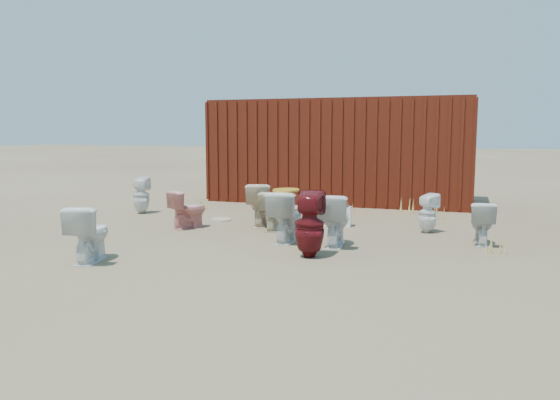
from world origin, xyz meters
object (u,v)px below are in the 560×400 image
(toilet_front_a, at_px, (89,233))
(toilet_front_e, at_px, (482,223))
(shipping_container, at_px, (342,151))
(toilet_back_e, at_px, (427,213))
(toilet_front_maroon, at_px, (310,224))
(toilet_front_pink, at_px, (188,209))
(toilet_back_a, at_px, (141,195))
(toilet_back_beige_left, at_px, (260,204))
(toilet_back_beige_right, at_px, (275,211))
(toilet_back_yellowlid, at_px, (286,216))
(toilet_front_c, at_px, (335,220))
(loose_tank, at_px, (337,216))

(toilet_front_a, relative_size, toilet_front_e, 1.14)
(shipping_container, relative_size, toilet_back_e, 9.19)
(toilet_front_maroon, xyz_separation_m, toilet_front_e, (2.18, 1.62, -0.12))
(shipping_container, distance_m, toilet_front_e, 5.53)
(toilet_front_pink, bearing_deg, toilet_back_a, -6.08)
(toilet_back_beige_left, distance_m, toilet_back_beige_right, 0.54)
(toilet_back_beige_right, bearing_deg, toilet_back_yellowlid, 121.52)
(toilet_back_beige_left, bearing_deg, toilet_front_maroon, 111.34)
(toilet_back_a, distance_m, toilet_back_beige_left, 2.87)
(toilet_front_pink, height_order, toilet_front_c, toilet_front_c)
(toilet_front_pink, relative_size, toilet_back_a, 0.89)
(toilet_front_c, xyz_separation_m, toilet_back_beige_left, (-1.66, 1.28, -0.00))
(toilet_front_pink, relative_size, toilet_front_maroon, 0.75)
(toilet_back_yellowlid, bearing_deg, toilet_front_e, -166.21)
(toilet_back_beige_right, relative_size, toilet_back_e, 1.02)
(toilet_front_pink, relative_size, toilet_back_yellowlid, 0.85)
(shipping_container, bearing_deg, toilet_front_c, -78.48)
(shipping_container, bearing_deg, toilet_back_yellowlid, -86.58)
(toilet_front_maroon, height_order, toilet_back_beige_left, toilet_front_maroon)
(toilet_front_a, xyz_separation_m, toilet_front_c, (2.75, 1.96, 0.02))
(toilet_front_c, relative_size, toilet_back_beige_left, 1.01)
(shipping_container, bearing_deg, toilet_front_e, -55.24)
(toilet_back_yellowlid, bearing_deg, toilet_front_maroon, 124.04)
(toilet_back_beige_right, relative_size, loose_tank, 1.34)
(shipping_container, height_order, toilet_back_e, shipping_container)
(toilet_back_beige_left, xyz_separation_m, loose_tank, (1.31, 0.41, -0.20))
(toilet_back_beige_left, bearing_deg, loose_tank, -177.09)
(toilet_back_e, bearing_deg, toilet_back_a, 33.58)
(toilet_back_a, xyz_separation_m, toilet_back_beige_right, (3.23, -0.92, -0.04))
(toilet_back_beige_left, distance_m, toilet_back_yellowlid, 1.51)
(toilet_front_maroon, bearing_deg, toilet_back_yellowlid, -60.33)
(toilet_back_a, bearing_deg, toilet_front_pink, 129.69)
(toilet_back_e, height_order, loose_tank, toilet_back_e)
(toilet_front_c, relative_size, toilet_back_yellowlid, 0.99)
(toilet_front_maroon, bearing_deg, toilet_front_pink, -34.78)
(toilet_front_a, relative_size, toilet_back_e, 1.12)
(toilet_front_a, xyz_separation_m, toilet_back_yellowlid, (1.98, 2.03, 0.02))
(toilet_front_a, height_order, loose_tank, toilet_front_a)
(toilet_back_beige_left, relative_size, toilet_back_e, 1.16)
(toilet_back_a, bearing_deg, toilet_back_yellowlid, 138.92)
(toilet_front_maroon, distance_m, loose_tank, 2.53)
(toilet_front_e, relative_size, toilet_back_a, 0.86)
(toilet_front_pink, relative_size, toilet_back_beige_left, 0.87)
(toilet_front_maroon, distance_m, toilet_back_beige_right, 2.07)
(toilet_front_a, xyz_separation_m, toilet_front_pink, (0.01, 2.60, -0.04))
(loose_tank, bearing_deg, toilet_back_beige_left, -166.32)
(shipping_container, relative_size, toilet_front_pink, 9.08)
(toilet_front_maroon, height_order, toilet_back_yellowlid, toilet_front_maroon)
(toilet_front_pink, xyz_separation_m, toilet_front_c, (2.74, -0.64, 0.05))
(toilet_back_a, xyz_separation_m, toilet_back_e, (5.68, -0.33, -0.05))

